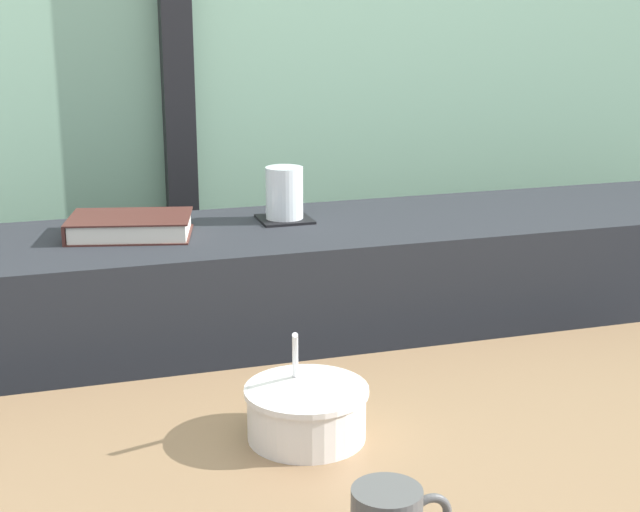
# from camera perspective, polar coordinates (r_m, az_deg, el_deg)

# --- Properties ---
(dark_console_ledge) EXTENTS (2.80, 0.38, 0.85)m
(dark_console_ledge) POSITION_cam_1_polar(r_m,az_deg,el_deg) (1.93, -4.23, -10.77)
(dark_console_ledge) COLOR #23262B
(dark_console_ledge) RESTS_ON ground
(coaster_square) EXTENTS (0.10, 0.10, 0.00)m
(coaster_square) POSITION_cam_1_polar(r_m,az_deg,el_deg) (1.85, -2.16, 2.25)
(coaster_square) COLOR black
(coaster_square) RESTS_ON dark_console_ledge
(juice_glass) EXTENTS (0.07, 0.07, 0.10)m
(juice_glass) POSITION_cam_1_polar(r_m,az_deg,el_deg) (1.84, -2.17, 3.74)
(juice_glass) COLOR white
(juice_glass) RESTS_ON coaster_square
(closed_book) EXTENTS (0.25, 0.19, 0.04)m
(closed_book) POSITION_cam_1_polar(r_m,az_deg,el_deg) (1.76, -11.48, 1.79)
(closed_book) COLOR #47231E
(closed_book) RESTS_ON dark_console_ledge
(soup_bowl) EXTENTS (0.17, 0.17, 0.16)m
(soup_bowl) POSITION_cam_1_polar(r_m,az_deg,el_deg) (1.29, -0.83, -9.44)
(soup_bowl) COLOR silver
(soup_bowl) RESTS_ON breakfast_table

